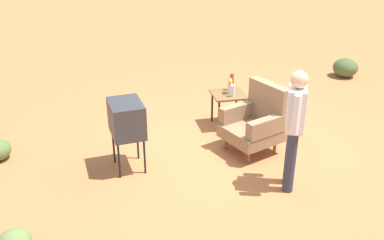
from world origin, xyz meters
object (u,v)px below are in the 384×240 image
armchair (257,121)px  side_table (228,98)px  person_standing (294,124)px  bottle_short_clear (233,91)px  tv_on_stand (127,119)px  flower_vase (230,85)px  bottle_tall_amber (232,82)px

armchair → side_table: (-0.94, -0.17, 0.01)m
side_table → armchair: bearing=10.4°
armchair → person_standing: size_ratio=0.65×
side_table → bottle_short_clear: bearing=11.4°
side_table → tv_on_stand: bearing=-59.2°
armchair → person_standing: bearing=3.9°
side_table → tv_on_stand: tv_on_stand is taller
tv_on_stand → side_table: bearing=120.8°
tv_on_stand → flower_vase: 2.12m
side_table → flower_vase: (-0.00, 0.02, 0.23)m
armchair → flower_vase: (-0.94, -0.15, 0.25)m
flower_vase → armchair: bearing=8.9°
side_table → tv_on_stand: (1.07, -1.80, 0.27)m
flower_vase → tv_on_stand: bearing=-59.5°
armchair → flower_vase: bearing=-171.1°
tv_on_stand → bottle_tall_amber: 2.27m
bottle_short_clear → person_standing: bearing=6.6°
tv_on_stand → bottle_short_clear: (-0.93, 1.83, -0.08)m
armchair → side_table: bearing=-169.6°
side_table → bottle_tall_amber: 0.30m
bottle_tall_amber → flower_vase: bottle_tall_amber is taller
armchair → bottle_tall_amber: size_ratio=3.53×
armchair → bottle_tall_amber: armchair is taller
bottle_short_clear → flower_vase: 0.15m
flower_vase → bottle_short_clear: bearing=1.5°
person_standing → flower_vase: bearing=-173.8°
bottle_short_clear → flower_vase: (-0.15, -0.00, 0.05)m
armchair → side_table: size_ratio=1.77×
tv_on_stand → bottle_tall_amber: (-1.23, 1.90, -0.03)m
armchair → bottle_tall_amber: 1.12m
bottle_short_clear → side_table: bearing=-168.6°
armchair → bottle_tall_amber: (-1.09, -0.07, 0.25)m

